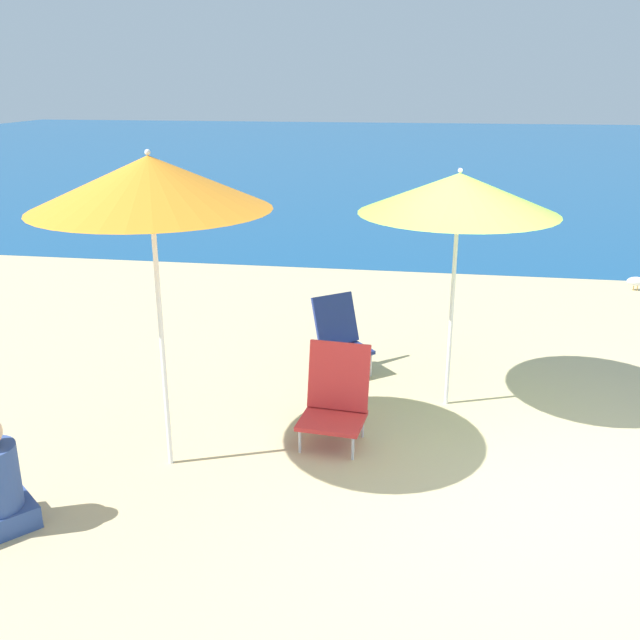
{
  "coord_description": "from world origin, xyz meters",
  "views": [
    {
      "loc": [
        -0.79,
        -4.99,
        2.85
      ],
      "look_at": [
        -1.67,
        0.4,
        1.0
      ],
      "focal_mm": 40.0,
      "sensor_mm": 36.0,
      "label": 1
    }
  ],
  "objects_px": {
    "beach_chair_red": "(336,397)",
    "seagull": "(637,281)",
    "beach_umbrella_orange": "(150,183)",
    "beach_chair_navy": "(340,334)",
    "beach_umbrella_lime": "(459,194)"
  },
  "relations": [
    {
      "from": "beach_umbrella_orange",
      "to": "beach_chair_red",
      "type": "relative_size",
      "value": 3.0
    },
    {
      "from": "beach_umbrella_lime",
      "to": "beach_chair_red",
      "type": "relative_size",
      "value": 2.69
    },
    {
      "from": "beach_chair_red",
      "to": "seagull",
      "type": "xyz_separation_m",
      "value": [
        3.6,
        5.03,
        -0.24
      ]
    },
    {
      "from": "beach_umbrella_lime",
      "to": "seagull",
      "type": "distance_m",
      "value": 5.3
    },
    {
      "from": "beach_umbrella_orange",
      "to": "beach_chair_navy",
      "type": "bearing_deg",
      "value": 63.01
    },
    {
      "from": "beach_chair_red",
      "to": "beach_chair_navy",
      "type": "relative_size",
      "value": 1.03
    },
    {
      "from": "beach_umbrella_orange",
      "to": "beach_chair_navy",
      "type": "distance_m",
      "value": 2.92
    },
    {
      "from": "beach_umbrella_lime",
      "to": "beach_umbrella_orange",
      "type": "bearing_deg",
      "value": -145.94
    },
    {
      "from": "beach_umbrella_orange",
      "to": "beach_chair_red",
      "type": "height_order",
      "value": "beach_umbrella_orange"
    },
    {
      "from": "beach_umbrella_lime",
      "to": "beach_chair_red",
      "type": "distance_m",
      "value": 1.99
    },
    {
      "from": "beach_umbrella_lime",
      "to": "seagull",
      "type": "height_order",
      "value": "beach_umbrella_lime"
    },
    {
      "from": "beach_umbrella_lime",
      "to": "seagull",
      "type": "bearing_deg",
      "value": 57.47
    },
    {
      "from": "beach_umbrella_lime",
      "to": "beach_umbrella_orange",
      "type": "distance_m",
      "value": 2.59
    },
    {
      "from": "beach_umbrella_orange",
      "to": "beach_chair_navy",
      "type": "height_order",
      "value": "beach_umbrella_orange"
    },
    {
      "from": "beach_chair_red",
      "to": "beach_umbrella_orange",
      "type": "bearing_deg",
      "value": -147.56
    }
  ]
}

